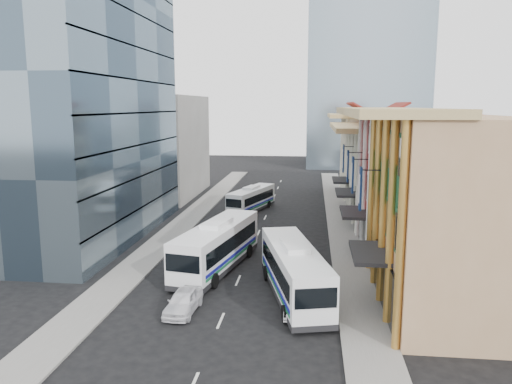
# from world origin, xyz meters

# --- Properties ---
(ground) EXTENTS (200.00, 200.00, 0.00)m
(ground) POSITION_xyz_m (0.00, 0.00, 0.00)
(ground) COLOR black
(ground) RESTS_ON ground
(sidewalk_right) EXTENTS (3.00, 90.00, 0.15)m
(sidewalk_right) POSITION_xyz_m (8.50, 22.00, 0.07)
(sidewalk_right) COLOR slate
(sidewalk_right) RESTS_ON ground
(sidewalk_left) EXTENTS (3.00, 90.00, 0.15)m
(sidewalk_left) POSITION_xyz_m (-8.50, 22.00, 0.07)
(sidewalk_left) COLOR slate
(sidewalk_left) RESTS_ON ground
(shophouse_tan) EXTENTS (8.00, 14.00, 12.00)m
(shophouse_tan) POSITION_xyz_m (14.00, 5.00, 6.00)
(shophouse_tan) COLOR tan
(shophouse_tan) RESTS_ON ground
(shophouse_red) EXTENTS (8.00, 10.00, 12.00)m
(shophouse_red) POSITION_xyz_m (14.00, 17.00, 6.00)
(shophouse_red) COLOR #AE1317
(shophouse_red) RESTS_ON ground
(shophouse_cream_near) EXTENTS (8.00, 9.00, 10.00)m
(shophouse_cream_near) POSITION_xyz_m (14.00, 26.50, 5.00)
(shophouse_cream_near) COLOR #EDE8CF
(shophouse_cream_near) RESTS_ON ground
(shophouse_cream_mid) EXTENTS (8.00, 9.00, 10.00)m
(shophouse_cream_mid) POSITION_xyz_m (14.00, 35.50, 5.00)
(shophouse_cream_mid) COLOR #EDE8CF
(shophouse_cream_mid) RESTS_ON ground
(shophouse_cream_far) EXTENTS (8.00, 12.00, 11.00)m
(shophouse_cream_far) POSITION_xyz_m (14.00, 46.00, 5.50)
(shophouse_cream_far) COLOR #EDE8CF
(shophouse_cream_far) RESTS_ON ground
(office_tower) EXTENTS (12.00, 26.00, 30.00)m
(office_tower) POSITION_xyz_m (-17.00, 19.00, 15.00)
(office_tower) COLOR #364756
(office_tower) RESTS_ON ground
(office_block_far) EXTENTS (10.00, 18.00, 14.00)m
(office_block_far) POSITION_xyz_m (-16.00, 42.00, 7.00)
(office_block_far) COLOR gray
(office_block_far) RESTS_ON ground
(bus_left_near) EXTENTS (5.19, 12.53, 3.91)m
(bus_left_near) POSITION_xyz_m (-2.00, 10.41, 1.96)
(bus_left_near) COLOR white
(bus_left_near) RESTS_ON ground
(bus_left_far) EXTENTS (5.07, 9.79, 3.07)m
(bus_left_far) POSITION_xyz_m (-2.00, 32.36, 1.53)
(bus_left_far) COLOR silver
(bus_left_far) RESTS_ON ground
(bus_right) EXTENTS (5.50, 12.08, 3.77)m
(bus_right) POSITION_xyz_m (4.20, 5.25, 1.89)
(bus_right) COLOR white
(bus_right) RESTS_ON ground
(sedan_left) EXTENTS (1.92, 4.27, 1.42)m
(sedan_left) POSITION_xyz_m (-2.52, 1.96, 0.71)
(sedan_left) COLOR white
(sedan_left) RESTS_ON ground
(sedan_right) EXTENTS (1.53, 4.35, 1.44)m
(sedan_right) POSITION_xyz_m (4.51, 2.82, 0.72)
(sedan_right) COLOR white
(sedan_right) RESTS_ON ground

